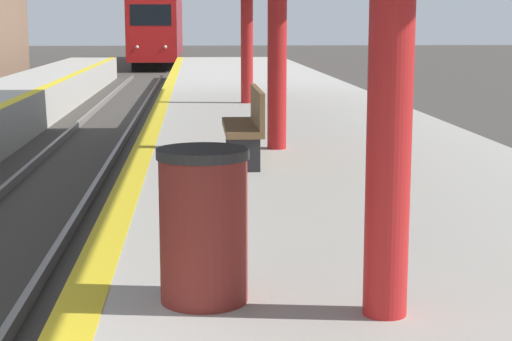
% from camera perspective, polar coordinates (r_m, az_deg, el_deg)
% --- Properties ---
extents(train, '(2.79, 21.69, 4.61)m').
position_cam_1_polar(train, '(58.17, -6.48, 9.40)').
color(train, black).
rests_on(train, ground).
extents(trash_bin, '(0.57, 0.57, 0.96)m').
position_cam_1_polar(trash_bin, '(5.27, -3.52, -3.66)').
color(trash_bin, maroon).
rests_on(trash_bin, platform_right).
extents(bench, '(0.44, 1.64, 0.92)m').
position_cam_1_polar(bench, '(10.50, -0.59, 3.15)').
color(bench, brown).
rests_on(bench, platform_right).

